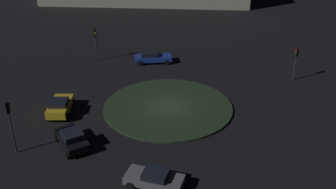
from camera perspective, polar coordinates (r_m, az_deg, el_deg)
name	(u,v)px	position (r m, az deg, el deg)	size (l,w,h in m)	color
ground_plane	(168,108)	(37.50, 0.00, -1.92)	(117.05, 117.05, 0.00)	black
roundabout_island	(168,107)	(37.46, 0.00, -1.80)	(12.41, 12.41, 0.18)	#263823
car_grey	(155,179)	(27.55, -1.99, -12.23)	(3.63, 4.35, 1.31)	slate
car_blue	(152,57)	(47.65, -2.34, 5.50)	(2.58, 4.70, 1.43)	#1E38A5
car_black	(72,139)	(32.37, -13.93, -6.31)	(4.20, 2.86, 1.51)	black
car_yellow	(60,106)	(37.50, -15.56, -1.64)	(4.16, 2.81, 1.49)	gold
traffic_light_north	(10,118)	(31.85, -22.20, -3.16)	(0.35, 0.39, 4.50)	#2D2D2D
traffic_light_south	(296,58)	(44.25, 18.25, 5.11)	(0.33, 0.38, 3.73)	#2D2D2D
traffic_light_east	(95,38)	(48.40, -10.60, 8.09)	(0.39, 0.36, 4.02)	#2D2D2D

